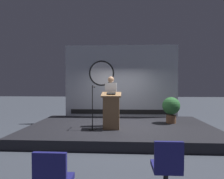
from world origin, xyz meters
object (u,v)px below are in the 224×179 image
Objects in this scene: podium at (111,111)px; speaker_person at (111,101)px; microphone_stand at (93,114)px; audience_chair_left at (53,178)px; audience_chair_right at (167,164)px; potted_plant at (171,107)px.

podium is 0.69× the size of speaker_person.
microphone_stand is 3.69m from audience_chair_left.
podium is at bearing 108.56° from audience_chair_right.
audience_chair_right is at bearing -104.52° from potted_plant.
speaker_person reaches higher than potted_plant.
audience_chair_left is (-0.56, -3.77, -0.39)m from podium.
potted_plant is at bearing 22.66° from microphone_stand.
podium is 3.40m from audience_chair_right.
potted_plant is 5.58m from audience_chair_left.
audience_chair_left is at bearing -119.56° from potted_plant.
potted_plant is (2.18, 1.07, 0.00)m from podium.
audience_chair_right is at bearing -71.44° from podium.
potted_plant is (2.78, 1.16, 0.09)m from microphone_stand.
microphone_stand is 1.60× the size of audience_chair_left.
microphone_stand reaches higher than podium.
podium is 1.35× the size of audience_chair_left.
microphone_stand is (-0.55, -0.57, -0.38)m from speaker_person.
microphone_stand is at bearing -171.62° from podium.
speaker_person is (-0.04, 0.48, 0.30)m from podium.
speaker_person is 4.33m from audience_chair_left.
speaker_person is at bearing 45.71° from microphone_stand.
audience_chair_right is (1.64, 0.56, 0.00)m from audience_chair_left.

